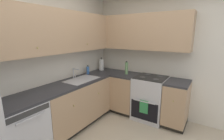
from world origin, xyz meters
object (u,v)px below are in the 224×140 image
soap_bottle (88,70)px  paper_towel_roll (101,65)px  dishwasher (20,132)px  oil_bottle (127,68)px  oven_range (150,98)px

soap_bottle → paper_towel_roll: size_ratio=0.60×
dishwasher → oil_bottle: 2.25m
soap_bottle → oil_bottle: (0.46, -0.72, 0.05)m
soap_bottle → paper_towel_roll: bearing=-2.4°
oven_range → soap_bottle: (-0.48, 1.29, 0.53)m
dishwasher → soap_bottle: soap_bottle is taller
soap_bottle → paper_towel_roll: (0.48, -0.02, 0.05)m
oven_range → paper_towel_roll: bearing=90.1°
oven_range → oil_bottle: oil_bottle is taller
paper_towel_roll → dishwasher: bearing=-175.7°
dishwasher → oven_range: oven_range is taller
dishwasher → oil_bottle: (2.10, -0.54, 0.60)m
oven_range → paper_towel_roll: paper_towel_roll is taller
oil_bottle → paper_towel_roll: bearing=88.6°
dishwasher → paper_towel_roll: paper_towel_roll is taller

